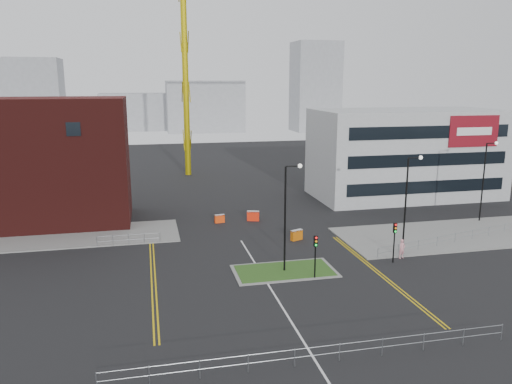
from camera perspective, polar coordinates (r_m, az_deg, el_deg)
ground at (r=35.19m, az=3.66°, el=-13.99°), size 200.00×200.00×0.00m
pavement_left at (r=55.60m, az=-23.53°, el=-4.89°), size 28.00×8.00×0.12m
pavement_right at (r=56.17m, az=21.61°, el=-4.55°), size 24.00×10.00×0.12m
island_kerb at (r=42.71m, az=3.26°, el=-9.01°), size 8.60×4.60×0.08m
grass_island at (r=42.70m, az=3.26°, el=-8.98°), size 8.00×4.00×0.12m
brick_building at (r=60.52m, az=-25.81°, el=2.86°), size 24.20×10.07×14.24m
office_block at (r=71.98m, az=16.71°, el=4.25°), size 25.00×12.20×12.00m
tower_crane at (r=86.68m, az=-4.15°, el=19.02°), size 53.01×1.82×36.97m
streetlamp_island at (r=41.10m, az=3.64°, el=-1.99°), size 1.46×0.36×9.18m
streetlamp_right_near at (r=47.52m, az=17.00°, el=-0.53°), size 1.46×0.36×9.18m
streetlamp_right_far at (r=61.72m, az=24.75°, el=1.77°), size 1.46×0.36×9.18m
traffic_light_island at (r=40.60m, az=6.81°, el=-6.43°), size 0.28×0.33×3.65m
traffic_light_right at (r=45.48m, az=15.57°, el=-4.73°), size 0.28×0.33×3.65m
railing_front at (r=29.79m, az=7.04°, el=-17.61°), size 24.05×0.05×1.10m
railing_left at (r=50.51m, az=-14.34°, el=-5.11°), size 6.05×0.05×1.10m
railing_right at (r=53.18m, az=21.82°, el=-4.70°), size 19.05×5.05×1.10m
centre_line at (r=36.92m, az=2.78°, el=-12.65°), size 0.15×30.00×0.01m
yellow_left_a at (r=43.15m, az=-11.88°, el=-9.08°), size 0.12×24.00×0.01m
yellow_left_b at (r=43.15m, az=-11.48°, el=-9.06°), size 0.12×24.00×0.01m
yellow_right_a at (r=43.55m, az=13.65°, el=-8.97°), size 0.12×20.00×0.01m
yellow_right_b at (r=43.68m, az=14.01°, el=-8.93°), size 0.12×20.00×0.01m
skyline_a at (r=153.45m, az=-24.56°, el=9.65°), size 18.00×12.00×22.00m
skyline_b at (r=161.50m, az=-5.85°, el=9.71°), size 24.00×12.00×16.00m
skyline_c at (r=164.32m, az=6.79°, el=11.83°), size 14.00×12.00×28.00m
skyline_d at (r=170.48m, az=-12.33°, el=8.96°), size 30.00×12.00×12.00m
pedestrian at (r=47.29m, az=16.35°, el=-6.24°), size 0.75×0.60×1.80m
barrier_left at (r=56.82m, az=-4.18°, el=-3.02°), size 1.17×0.54×0.94m
barrier_mid at (r=57.46m, az=-0.33°, el=-2.69°), size 1.44×0.85×1.15m
barrier_right at (r=50.72m, az=4.67°, el=-4.87°), size 1.33×0.86×1.06m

